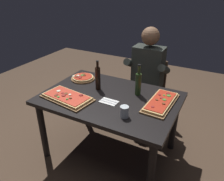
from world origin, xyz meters
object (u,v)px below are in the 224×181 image
at_px(tumbler_near_camera, 124,112).
at_px(diner_chair, 148,89).
at_px(dining_table, 110,105).
at_px(pizza_round_far, 83,78).
at_px(oil_bottle_amber, 98,78).
at_px(wine_bottle_dark, 138,83).
at_px(pizza_rectangular_left, 161,102).
at_px(pizza_rectangular_front, 67,97).
at_px(seated_diner, 146,74).

distance_m(tumbler_near_camera, diner_chair, 1.17).
distance_m(dining_table, pizza_round_far, 0.56).
distance_m(dining_table, oil_bottle_amber, 0.32).
xyz_separation_m(pizza_round_far, wine_bottle_dark, (0.73, -0.05, 0.11)).
distance_m(dining_table, pizza_rectangular_left, 0.53).
xyz_separation_m(pizza_rectangular_front, seated_diner, (0.50, 0.98, -0.02)).
height_order(pizza_round_far, oil_bottle_amber, oil_bottle_amber).
bearing_deg(diner_chair, oil_bottle_amber, -113.47).
relative_size(pizza_rectangular_front, diner_chair, 0.65).
bearing_deg(oil_bottle_amber, tumbler_near_camera, -36.33).
relative_size(pizza_rectangular_front, seated_diner, 0.42).
bearing_deg(pizza_rectangular_front, pizza_round_far, 105.83).
height_order(pizza_rectangular_front, wine_bottle_dark, wine_bottle_dark).
bearing_deg(pizza_round_far, pizza_rectangular_front, -74.17).
xyz_separation_m(pizza_rectangular_front, wine_bottle_dark, (0.60, 0.43, 0.11)).
height_order(pizza_round_far, tumbler_near_camera, tumbler_near_camera).
distance_m(oil_bottle_amber, tumbler_near_camera, 0.61).
relative_size(pizza_rectangular_left, wine_bottle_dark, 1.58).
bearing_deg(diner_chair, dining_table, -98.88).
xyz_separation_m(pizza_rectangular_left, seated_diner, (-0.38, 0.63, -0.02)).
height_order(oil_bottle_amber, seated_diner, seated_diner).
relative_size(wine_bottle_dark, tumbler_near_camera, 3.19).
bearing_deg(wine_bottle_dark, pizza_round_far, 176.33).
relative_size(pizza_rectangular_left, tumbler_near_camera, 5.03).
distance_m(wine_bottle_dark, seated_diner, 0.58).
bearing_deg(seated_diner, oil_bottle_amber, -117.27).
distance_m(pizza_rectangular_left, diner_chair, 0.88).
distance_m(pizza_round_far, tumbler_near_camera, 0.93).
height_order(pizza_round_far, wine_bottle_dark, wine_bottle_dark).
bearing_deg(wine_bottle_dark, tumbler_near_camera, -83.19).
relative_size(pizza_round_far, seated_diner, 0.21).
relative_size(dining_table, tumbler_near_camera, 13.31).
bearing_deg(pizza_rectangular_left, seated_diner, 120.91).
distance_m(wine_bottle_dark, oil_bottle_amber, 0.44).
relative_size(tumbler_near_camera, seated_diner, 0.08).
xyz_separation_m(pizza_rectangular_left, tumbler_near_camera, (-0.22, -0.37, 0.03)).
distance_m(pizza_rectangular_front, oil_bottle_amber, 0.40).
distance_m(pizza_rectangular_front, diner_chair, 1.24).
bearing_deg(seated_diner, pizza_rectangular_front, -116.85).
bearing_deg(tumbler_near_camera, dining_table, 137.68).
bearing_deg(pizza_rectangular_front, diner_chair, 65.73).
height_order(pizza_round_far, seated_diner, seated_diner).
bearing_deg(dining_table, pizza_rectangular_front, -145.96).
distance_m(pizza_rectangular_left, pizza_round_far, 1.02).
bearing_deg(oil_bottle_amber, pizza_rectangular_left, 0.79).
relative_size(diner_chair, seated_diner, 0.65).
height_order(pizza_rectangular_front, seated_diner, seated_diner).
bearing_deg(tumbler_near_camera, seated_diner, 98.90).
xyz_separation_m(oil_bottle_amber, seated_diner, (0.33, 0.64, -0.14)).
relative_size(pizza_rectangular_front, tumbler_near_camera, 5.35).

